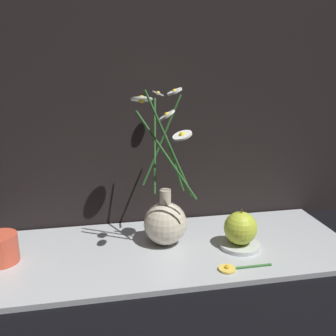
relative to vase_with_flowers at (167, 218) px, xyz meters
name	(u,v)px	position (x,y,z in m)	size (l,w,h in m)	color
ground_plane	(167,253)	(0.00, -0.03, -0.08)	(6.00, 6.00, 0.00)	black
shelf	(167,250)	(0.00, -0.03, -0.07)	(0.88, 0.33, 0.01)	#B2B7BC
backdrop_wall	(153,12)	(0.00, 0.16, 0.47)	(1.38, 0.02, 1.10)	black
vase_with_flowers	(167,218)	(0.00, 0.00, 0.00)	(0.14, 0.25, 0.37)	beige
saucer_plate	(240,245)	(0.16, -0.05, -0.06)	(0.10, 0.10, 0.01)	silver
orange_fruit	(241,228)	(0.16, -0.05, -0.02)	(0.08, 0.08, 0.09)	#B7C638
loose_daisy	(233,268)	(0.11, -0.14, -0.06)	(0.12, 0.04, 0.01)	#336B2D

